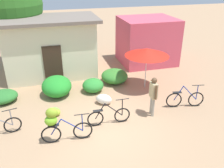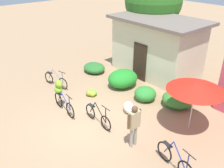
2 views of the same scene
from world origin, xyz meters
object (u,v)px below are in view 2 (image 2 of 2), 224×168
object	(u,v)px
bicycle_near_pile	(61,93)
bicycle_by_shop	(175,160)
building_low	(157,46)
tree_behind_building	(153,1)
banana_pile_on_ground	(92,93)
person_vendor	(134,122)
market_umbrella	(196,86)
bicycle_leftmost	(56,80)
bicycle_center_loaded	(98,116)
produce_sack	(129,107)

from	to	relation	value
bicycle_near_pile	bicycle_by_shop	size ratio (longest dim) A/B	1.07
building_low	tree_behind_building	size ratio (longest dim) A/B	0.94
bicycle_by_shop	banana_pile_on_ground	distance (m)	5.44
bicycle_near_pile	person_vendor	bearing A→B (deg)	10.63
building_low	market_umbrella	size ratio (longest dim) A/B	2.41
bicycle_leftmost	banana_pile_on_ground	distance (m)	2.13
bicycle_center_loaded	building_low	bearing A→B (deg)	108.03
market_umbrella	bicycle_center_loaded	distance (m)	3.84
bicycle_near_pile	person_vendor	xyz separation A→B (m)	(3.70, 0.69, 0.22)
person_vendor	bicycle_near_pile	bearing A→B (deg)	-169.37
market_umbrella	bicycle_near_pile	xyz separation A→B (m)	(-4.38, -3.05, -1.07)
tree_behind_building	bicycle_leftmost	distance (m)	7.49
building_low	banana_pile_on_ground	world-z (taller)	building_low
person_vendor	building_low	bearing A→B (deg)	124.16
produce_sack	bicycle_center_loaded	bearing A→B (deg)	-96.25
building_low	produce_sack	world-z (taller)	building_low
market_umbrella	bicycle_leftmost	xyz separation A→B (m)	(-6.43, -2.20, -1.50)
person_vendor	banana_pile_on_ground	bearing A→B (deg)	165.67
market_umbrella	banana_pile_on_ground	world-z (taller)	market_umbrella
bicycle_by_shop	person_vendor	bearing A→B (deg)	-172.73
produce_sack	market_umbrella	bearing A→B (deg)	23.29
tree_behind_building	banana_pile_on_ground	bearing A→B (deg)	-74.43
banana_pile_on_ground	market_umbrella	bearing A→B (deg)	17.23
bicycle_center_loaded	produce_sack	world-z (taller)	bicycle_center_loaded
banana_pile_on_ground	person_vendor	bearing A→B (deg)	-14.33
bicycle_near_pile	bicycle_center_loaded	distance (m)	2.01
bicycle_by_shop	produce_sack	distance (m)	3.44
building_low	person_vendor	distance (m)	6.40
bicycle_center_loaded	tree_behind_building	bearing A→B (deg)	117.24
bicycle_center_loaded	banana_pile_on_ground	distance (m)	2.29
building_low	bicycle_by_shop	distance (m)	7.34
tree_behind_building	bicycle_by_shop	distance (m)	10.23
market_umbrella	banana_pile_on_ground	size ratio (longest dim) A/B	3.43
tree_behind_building	bicycle_center_loaded	size ratio (longest dim) A/B	3.25
building_low	banana_pile_on_ground	distance (m)	4.54
person_vendor	bicycle_leftmost	bearing A→B (deg)	178.49
building_low	bicycle_by_shop	size ratio (longest dim) A/B	3.13
bicycle_leftmost	bicycle_by_shop	bearing A→B (deg)	0.40
bicycle_leftmost	bicycle_by_shop	xyz separation A→B (m)	(7.34, 0.05, 0.03)
person_vendor	bicycle_center_loaded	bearing A→B (deg)	-174.97
produce_sack	person_vendor	distance (m)	2.27
building_low	bicycle_near_pile	bearing A→B (deg)	-91.16
bicycle_center_loaded	banana_pile_on_ground	size ratio (longest dim) A/B	2.70
produce_sack	person_vendor	xyz separation A→B (m)	(1.64, -1.35, 0.78)
tree_behind_building	market_umbrella	size ratio (longest dim) A/B	2.56
tree_behind_building	produce_sack	world-z (taller)	tree_behind_building
market_umbrella	bicycle_near_pile	distance (m)	5.44
tree_behind_building	bicycle_by_shop	size ratio (longest dim) A/B	3.32
market_umbrella	bicycle_leftmost	world-z (taller)	market_umbrella
market_umbrella	bicycle_by_shop	bearing A→B (deg)	-67.00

